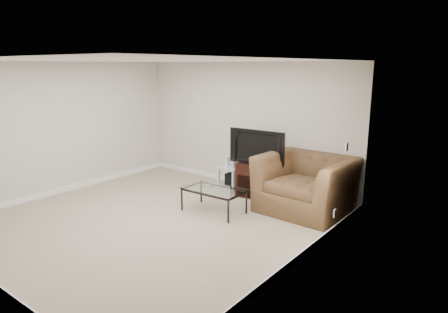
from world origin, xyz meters
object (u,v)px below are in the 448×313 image
Objects in this scene: tv_stand at (260,180)px; coffee_table at (214,200)px; recliner at (306,175)px; television at (260,147)px; side_table at (233,177)px; subwoofer at (234,180)px.

coffee_table is at bearing -103.24° from tv_stand.
recliner is 1.39× the size of coffee_table.
television reaches higher than recliner.
tv_stand reaches higher than side_table.
tv_stand reaches higher than coffee_table.
tv_stand is at bearing -13.06° from subwoofer.
side_table is 0.31× the size of recliner.
television is 1.09m from recliner.
subwoofer is 0.27× the size of coffee_table.
coffee_table is (0.56, -1.35, 0.05)m from subwoofer.
tv_stand is 1.74× the size of side_table.
side_table is at bearing 113.72° from coffee_table.
recliner is (1.02, -0.15, -0.33)m from television.
recliner reaches higher than coffee_table.
side_table is (-0.75, 0.18, -0.76)m from television.
coffee_table is (-1.19, -0.99, -0.43)m from recliner.
subwoofer is 0.19× the size of recliner.
coffee_table is at bearing -67.54° from subwoofer.
tv_stand is 1.20m from coffee_table.
television reaches higher than side_table.
side_table is 1.85m from recliner.
tv_stand reaches higher than subwoofer.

